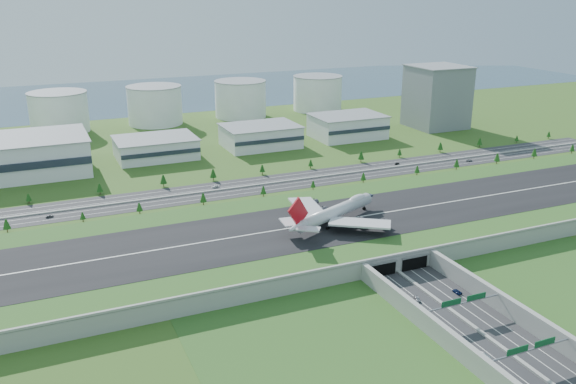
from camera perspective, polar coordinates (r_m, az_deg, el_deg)
name	(u,v)px	position (r m, az deg, el deg)	size (l,w,h in m)	color
ground	(345,234)	(322.95, 5.40, -3.89)	(1200.00, 1200.00, 0.00)	#314816
airfield_deck	(346,226)	(321.32, 5.42, -3.22)	(520.00, 100.00, 9.20)	gray
underpass_road	(470,317)	(248.16, 16.67, -11.13)	(38.80, 120.40, 8.00)	#28282B
sign_gantry_near	(463,304)	(249.36, 16.10, -9.99)	(38.70, 0.70, 9.80)	gray
sign_gantry_far	(531,350)	(227.68, 21.75, -13.61)	(38.70, 0.70, 9.80)	gray
north_expressway	(277,183)	(403.44, -1.06, 0.86)	(560.00, 36.00, 0.12)	#28282B
tree_row	(300,173)	(408.47, 1.17, 1.75)	(500.80, 48.54, 8.19)	#3D2819
hangar_mid_a	(156,148)	(472.87, -12.28, 4.05)	(58.00, 42.00, 15.00)	silver
hangar_mid_b	(260,136)	(495.17, -2.60, 5.24)	(58.00, 42.00, 17.00)	silver
hangar_mid_c	(347,126)	(527.92, 5.58, 6.13)	(58.00, 42.00, 19.00)	silver
office_tower	(437,97)	(579.77, 13.75, 8.63)	(46.00, 46.00, 55.00)	slate
fuel_tank_a	(59,112)	(580.65, -20.63, 6.98)	(50.00, 50.00, 35.00)	silver
fuel_tank_b	(155,105)	(590.57, -12.35, 7.92)	(50.00, 50.00, 35.00)	silver
fuel_tank_c	(241,99)	(612.25, -4.47, 8.66)	(50.00, 50.00, 35.00)	silver
fuel_tank_d	(318,93)	(644.49, 2.78, 9.20)	(50.00, 50.00, 35.00)	silver
bay_water	(156,94)	(764.57, -12.28, 8.97)	(1200.00, 260.00, 0.06)	#324C5F
boeing_747	(335,212)	(312.22, 4.38, -1.88)	(65.32, 60.26, 21.65)	silver
car_0	(417,299)	(261.32, 11.97, -9.74)	(1.93, 4.81, 1.64)	#ACACB1
car_1	(483,356)	(231.09, 17.81, -14.37)	(1.73, 4.95, 1.63)	silver
car_2	(457,292)	(271.23, 15.54, -8.97)	(2.24, 4.85, 1.35)	#0D1B43
car_4	(50,216)	(368.37, -21.42, -2.11)	(1.73, 4.29, 1.46)	#595A5E
car_5	(397,164)	(451.91, 10.16, 2.63)	(1.40, 4.00, 1.32)	black
car_6	(469,160)	(473.11, 16.60, 2.87)	(2.53, 5.48, 1.52)	#9FA0A4
car_7	(215,187)	(396.06, -6.84, 0.51)	(2.11, 5.19, 1.51)	silver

